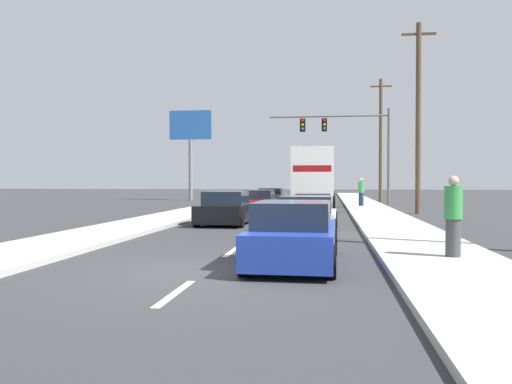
{
  "coord_description": "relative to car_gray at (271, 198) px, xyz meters",
  "views": [
    {
      "loc": [
        2.42,
        -10.0,
        1.8
      ],
      "look_at": [
        -0.99,
        14.71,
        1.25
      ],
      "focal_mm": 36.89,
      "sensor_mm": 36.0,
      "label": 1
    }
  ],
  "objects": [
    {
      "name": "ground_plane",
      "position": [
        1.58,
        -1.83,
        -0.59
      ],
      "size": [
        140.0,
        140.0,
        0.0
      ],
      "primitive_type": "plane",
      "color": "#333335"
    },
    {
      "name": "sidewalk_right",
      "position": [
        6.47,
        -6.83,
        -0.52
      ],
      "size": [
        2.67,
        80.0,
        0.14
      ],
      "primitive_type": "cube",
      "color": "#B2AFA8",
      "rests_on": "ground_plane"
    },
    {
      "name": "sidewalk_left",
      "position": [
        -3.3,
        -6.83,
        -0.52
      ],
      "size": [
        2.67,
        80.0,
        0.14
      ],
      "primitive_type": "cube",
      "color": "#B2AFA8",
      "rests_on": "ground_plane"
    },
    {
      "name": "lane_markings",
      "position": [
        1.58,
        -3.74,
        -0.58
      ],
      "size": [
        0.14,
        62.0,
        0.01
      ],
      "color": "silver",
      "rests_on": "ground_plane"
    },
    {
      "name": "car_gray",
      "position": [
        0.0,
        0.0,
        0.0
      ],
      "size": [
        1.89,
        4.13,
        1.25
      ],
      "color": "slate",
      "rests_on": "ground_plane"
    },
    {
      "name": "car_red",
      "position": [
        0.13,
        -7.45,
        -0.01
      ],
      "size": [
        1.88,
        4.28,
        1.26
      ],
      "color": "red",
      "rests_on": "ground_plane"
    },
    {
      "name": "car_black",
      "position": [
        -0.13,
        -15.7,
        0.02
      ],
      "size": [
        1.99,
        4.25,
        1.36
      ],
      "color": "black",
      "rests_on": "ground_plane"
    },
    {
      "name": "box_truck",
      "position": [
        3.17,
        -4.16,
        1.49
      ],
      "size": [
        2.58,
        8.86,
        3.66
      ],
      "color": "white",
      "rests_on": "ground_plane"
    },
    {
      "name": "car_tan",
      "position": [
        3.33,
        -12.99,
        -0.02
      ],
      "size": [
        1.84,
        4.02,
        1.22
      ],
      "color": "tan",
      "rests_on": "ground_plane"
    },
    {
      "name": "car_white",
      "position": [
        3.29,
        -19.12,
        -0.0
      ],
      "size": [
        2.09,
        4.44,
        1.28
      ],
      "color": "white",
      "rests_on": "ground_plane"
    },
    {
      "name": "car_blue",
      "position": [
        3.28,
        -25.67,
        0.04
      ],
      "size": [
        1.89,
        4.25,
        1.36
      ],
      "color": "#1E389E",
      "rests_on": "ground_plane"
    },
    {
      "name": "traffic_signal_mast",
      "position": [
        4.79,
        3.28,
        4.78
      ],
      "size": [
        9.02,
        0.69,
        7.17
      ],
      "color": "#595B56",
      "rests_on": "ground_plane"
    },
    {
      "name": "utility_pole_mid",
      "position": [
        8.77,
        -7.67,
        4.66
      ],
      "size": [
        1.8,
        0.28,
        10.22
      ],
      "color": "brown",
      "rests_on": "ground_plane"
    },
    {
      "name": "utility_pole_far",
      "position": [
        8.35,
        8.53,
        4.71
      ],
      "size": [
        1.8,
        0.28,
        10.31
      ],
      "color": "brown",
      "rests_on": "ground_plane"
    },
    {
      "name": "roadside_billboard",
      "position": [
        -8.25,
        9.04,
        5.11
      ],
      "size": [
        3.83,
        0.36,
        8.05
      ],
      "color": "slate",
      "rests_on": "ground_plane"
    },
    {
      "name": "pedestrian_near_corner",
      "position": [
        6.13,
        -1.92,
        0.46
      ],
      "size": [
        0.38,
        0.38,
        1.81
      ],
      "color": "#1E233F",
      "rests_on": "sidewalk_right"
    },
    {
      "name": "pedestrian_mid_block",
      "position": [
        6.7,
        -24.93,
        0.43
      ],
      "size": [
        0.38,
        0.38,
        1.76
      ],
      "color": "#3F3F42",
      "rests_on": "sidewalk_right"
    }
  ]
}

